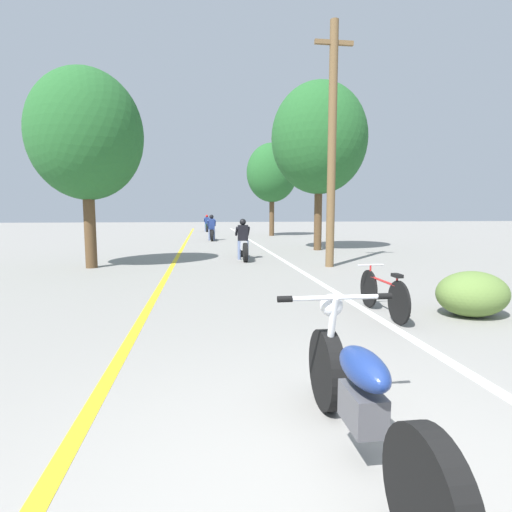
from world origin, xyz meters
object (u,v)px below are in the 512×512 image
object	(u,v)px
bicycle_parked	(383,293)
roadside_tree_right_near	(319,139)
roadside_tree_right_far	(272,173)
motorcycle_rider_mid	(212,231)
utility_pole	(332,144)
motorcycle_rider_lead	(243,244)
roadside_tree_left	(86,135)
motorcycle_rider_far	(207,225)
motorcycle_foreground	(360,398)

from	to	relation	value
bicycle_parked	roadside_tree_right_near	bearing A→B (deg)	79.16
roadside_tree_right_near	bicycle_parked	xyz separation A→B (m)	(-2.00, -10.43, -4.22)
roadside_tree_right_far	motorcycle_rider_mid	size ratio (longest dim) A/B	3.12
utility_pole	motorcycle_rider_lead	bearing A→B (deg)	137.59
roadside_tree_right_near	motorcycle_rider_mid	xyz separation A→B (m)	(-4.29, 6.23, -4.02)
roadside_tree_right_far	bicycle_parked	bearing A→B (deg)	-94.94
roadside_tree_right_far	motorcycle_rider_mid	bearing A→B (deg)	-137.12
motorcycle_rider_mid	bicycle_parked	bearing A→B (deg)	-82.17
roadside_tree_left	motorcycle_rider_mid	bearing A→B (deg)	70.88
motorcycle_rider_lead	motorcycle_rider_far	xyz separation A→B (m)	(-1.03, 19.04, -0.01)
motorcycle_rider_far	bicycle_parked	bearing A→B (deg)	-84.72
motorcycle_foreground	motorcycle_rider_lead	distance (m)	11.03
roadside_tree_right_far	motorcycle_foreground	bearing A→B (deg)	-98.42
roadside_tree_right_near	roadside_tree_right_far	world-z (taller)	roadside_tree_right_near
motorcycle_foreground	motorcycle_rider_mid	world-z (taller)	motorcycle_rider_mid
motorcycle_rider_far	roadside_tree_left	bearing A→B (deg)	-99.66
motorcycle_foreground	motorcycle_rider_far	world-z (taller)	motorcycle_rider_far
roadside_tree_left	motorcycle_rider_lead	bearing A→B (deg)	18.00
motorcycle_rider_mid	motorcycle_rider_far	world-z (taller)	motorcycle_rider_mid
motorcycle_rider_lead	bicycle_parked	xyz separation A→B (m)	(1.43, -7.57, -0.17)
motorcycle_rider_mid	motorcycle_rider_far	bearing A→B (deg)	90.97
utility_pole	motorcycle_rider_lead	distance (m)	4.36
roadside_tree_right_far	motorcycle_rider_mid	world-z (taller)	roadside_tree_right_far
utility_pole	roadside_tree_right_far	xyz separation A→B (m)	(0.86, 14.99, 0.61)
utility_pole	motorcycle_rider_far	bearing A→B (deg)	99.03
motorcycle_rider_mid	bicycle_parked	xyz separation A→B (m)	(2.29, -16.65, -0.20)
motorcycle_rider_mid	motorcycle_foreground	bearing A→B (deg)	-88.52
motorcycle_rider_far	bicycle_parked	xyz separation A→B (m)	(2.46, -26.61, -0.17)
utility_pole	motorcycle_foreground	bearing A→B (deg)	-106.76
motorcycle_foreground	bicycle_parked	bearing A→B (deg)	62.86
motorcycle_rider_far	motorcycle_rider_lead	bearing A→B (deg)	-86.91
roadside_tree_right_near	motorcycle_rider_far	size ratio (longest dim) A/B	3.38
roadside_tree_left	motorcycle_foreground	size ratio (longest dim) A/B	2.59
motorcycle_rider_lead	motorcycle_rider_far	size ratio (longest dim) A/B	1.07
bicycle_parked	roadside_tree_left	bearing A→B (deg)	134.30
utility_pole	roadside_tree_right_near	distance (m)	5.22
roadside_tree_right_near	roadside_tree_left	world-z (taller)	roadside_tree_right_near
utility_pole	roadside_tree_right_far	size ratio (longest dim) A/B	1.13
roadside_tree_left	motorcycle_rider_mid	size ratio (longest dim) A/B	2.85
roadside_tree_right_far	roadside_tree_left	world-z (taller)	roadside_tree_right_far
roadside_tree_right_near	roadside_tree_left	size ratio (longest dim) A/B	1.24
roadside_tree_right_near	roadside_tree_right_far	bearing A→B (deg)	91.33
motorcycle_foreground	motorcycle_rider_lead	xyz separation A→B (m)	(0.34, 11.02, 0.10)
roadside_tree_right_far	motorcycle_rider_lead	bearing A→B (deg)	-103.97
roadside_tree_left	motorcycle_foreground	distance (m)	10.93
roadside_tree_left	bicycle_parked	bearing A→B (deg)	-45.70
roadside_tree_left	motorcycle_rider_mid	distance (m)	11.61
motorcycle_rider_lead	motorcycle_rider_mid	size ratio (longest dim) A/B	1.11
utility_pole	motorcycle_rider_far	size ratio (longest dim) A/B	3.39
motorcycle_rider_lead	roadside_tree_right_far	bearing A→B (deg)	76.03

